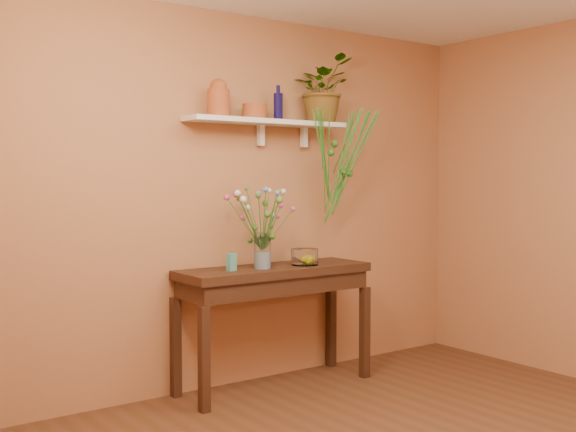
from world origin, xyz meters
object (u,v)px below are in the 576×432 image
at_px(terracotta_jug, 219,98).
at_px(blue_bottle, 278,106).
at_px(glass_vase, 262,253).
at_px(bouquet, 260,211).
at_px(glass_bowl, 305,258).
at_px(spider_plant, 322,89).
at_px(sideboard, 275,284).

height_order(terracotta_jug, blue_bottle, terracotta_jug).
bearing_deg(glass_vase, blue_bottle, 32.97).
bearing_deg(bouquet, glass_bowl, -1.39).
distance_m(spider_plant, glass_vase, 1.40).
height_order(spider_plant, bouquet, spider_plant).
xyz_separation_m(terracotta_jug, spider_plant, (0.94, 0.04, 0.13)).
relative_size(spider_plant, glass_bowl, 2.61).
bearing_deg(glass_bowl, glass_vase, 178.96).
bearing_deg(bouquet, blue_bottle, 31.09).
bearing_deg(terracotta_jug, glass_bowl, -13.58).
distance_m(sideboard, terracotta_jug, 1.38).
xyz_separation_m(terracotta_jug, bouquet, (0.25, -0.14, -0.78)).
xyz_separation_m(sideboard, terracotta_jug, (-0.40, 0.10, 1.31)).
bearing_deg(glass_bowl, spider_plant, 31.86).
height_order(terracotta_jug, glass_vase, terracotta_jug).
relative_size(terracotta_jug, blue_bottle, 1.02).
bearing_deg(blue_bottle, sideboard, -134.57).
bearing_deg(sideboard, blue_bottle, 45.43).
distance_m(spider_plant, bouquet, 1.16).
xyz_separation_m(bouquet, glass_bowl, (0.38, -0.01, -0.35)).
distance_m(sideboard, glass_bowl, 0.30).
relative_size(terracotta_jug, bouquet, 0.51).
bearing_deg(blue_bottle, spider_plant, 3.14).
bearing_deg(glass_bowl, sideboard, 166.73).
xyz_separation_m(terracotta_jug, glass_vase, (0.26, -0.15, -1.08)).
xyz_separation_m(glass_vase, bouquet, (-0.01, 0.00, 0.30)).
height_order(terracotta_jug, spider_plant, spider_plant).
relative_size(spider_plant, bouquet, 1.02).
relative_size(blue_bottle, spider_plant, 0.49).
bearing_deg(bouquet, glass_vase, -9.93).
height_order(sideboard, terracotta_jug, terracotta_jug).
xyz_separation_m(spider_plant, bouquet, (-0.69, -0.18, -0.91)).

